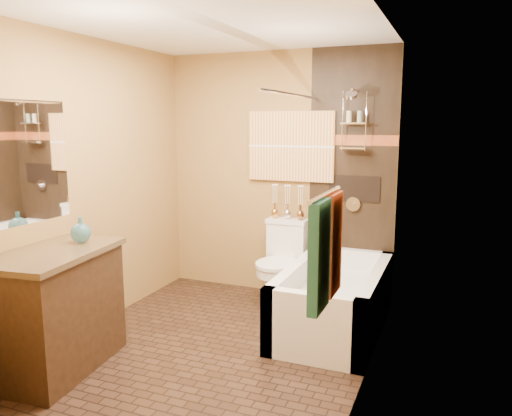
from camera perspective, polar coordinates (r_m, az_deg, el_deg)
The scene contains 23 objects.
floor at distance 4.17m, azimuth -4.86°, elevation -15.68°, with size 3.00×3.00×0.00m, color black.
wall_left at distance 4.48m, azimuth -18.94°, elevation 2.33°, with size 0.02×3.00×2.50m, color olive.
wall_right at distance 3.43m, azimuth 12.99°, elevation 0.48°, with size 0.02×3.00×2.50m, color olive.
wall_back at distance 5.17m, azimuth 2.48°, elevation 3.78°, with size 2.40×0.02×2.50m, color olive.
wall_front at distance 2.59m, azimuth -20.50°, elevation -2.88°, with size 2.40×0.02×2.50m, color olive.
ceiling at distance 3.83m, azimuth -5.44°, elevation 20.42°, with size 3.00×3.00×0.00m, color silver.
alcove_tile_back at distance 4.96m, azimuth 10.91°, elevation 3.35°, with size 0.85×0.01×2.50m, color black.
alcove_tile_right at distance 4.17m, azimuth 14.49°, elevation 2.03°, with size 0.01×1.50×2.50m, color black.
mosaic_band_back at distance 4.92m, azimuth 11.03°, elevation 7.62°, with size 0.85×0.01×0.10m, color maroon.
mosaic_band_right at distance 4.14m, azimuth 14.57°, elevation 7.12°, with size 0.01×1.50×0.10m, color maroon.
alcove_niche at distance 4.96m, azimuth 11.15°, elevation 2.18°, with size 0.50×0.01×0.25m, color black.
shower_fixtures at distance 4.82m, azimuth 11.11°, elevation 8.12°, with size 0.24×0.33×1.16m.
curtain_rod at distance 4.31m, azimuth 4.26°, elevation 12.81°, with size 0.03×0.03×1.55m, color silver.
towel_bar at distance 2.39m, azimuth 7.94°, elevation 1.54°, with size 0.02×0.02×0.55m, color silver.
towel_teal at distance 2.32m, azimuth 7.23°, elevation -5.50°, with size 0.05×0.22×0.52m, color #1F636A.
towel_rust at distance 2.57m, azimuth 8.73°, elevation -4.06°, with size 0.05×0.22×0.52m, color maroon.
sunset_painting at distance 5.08m, azimuth 4.00°, elevation 7.04°, with size 0.90×0.04×0.70m, color #C6742E.
vanity_mirror at distance 3.94m, azimuth -25.82°, elevation 4.59°, with size 0.01×1.00×0.90m, color white.
bathtub at distance 4.48m, azimuth 8.92°, elevation -10.83°, with size 0.80×1.50×0.55m.
toilet at distance 5.01m, azimuth 2.88°, elevation -6.18°, with size 0.42×0.61×0.82m.
vanity at distance 3.97m, azimuth -22.08°, elevation -10.71°, with size 0.73×1.08×0.89m.
teal_bottle at distance 3.98m, azimuth -19.41°, elevation -2.39°, with size 0.15×0.15×0.24m, color #296D7C, non-canonical shape.
bud_vases at distance 5.06m, azimuth 3.62°, elevation 0.80°, with size 0.35×0.07×0.34m.
Camera 1 is at (1.73, -3.35, 1.79)m, focal length 35.00 mm.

